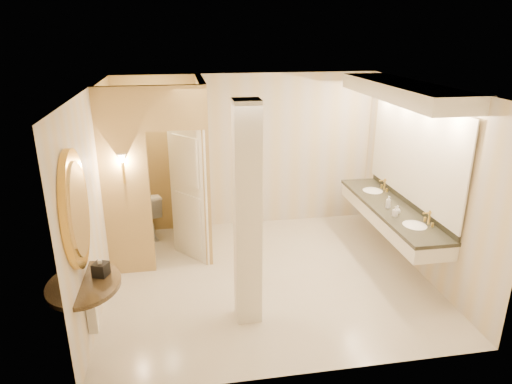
% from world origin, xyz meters
% --- Properties ---
extents(floor, '(4.50, 4.50, 0.00)m').
position_xyz_m(floor, '(0.00, 0.00, 0.00)').
color(floor, beige).
rests_on(floor, ground).
extents(ceiling, '(4.50, 4.50, 0.00)m').
position_xyz_m(ceiling, '(0.00, 0.00, 2.70)').
color(ceiling, white).
rests_on(ceiling, wall_back).
extents(wall_back, '(4.50, 0.02, 2.70)m').
position_xyz_m(wall_back, '(0.00, 2.00, 1.35)').
color(wall_back, beige).
rests_on(wall_back, floor).
extents(wall_front, '(4.50, 0.02, 2.70)m').
position_xyz_m(wall_front, '(0.00, -2.00, 1.35)').
color(wall_front, beige).
rests_on(wall_front, floor).
extents(wall_left, '(0.02, 4.00, 2.70)m').
position_xyz_m(wall_left, '(-2.25, 0.00, 1.35)').
color(wall_left, beige).
rests_on(wall_left, floor).
extents(wall_right, '(0.02, 4.00, 2.70)m').
position_xyz_m(wall_right, '(2.25, 0.00, 1.35)').
color(wall_right, beige).
rests_on(wall_right, floor).
extents(toilet_closet, '(1.50, 1.55, 2.70)m').
position_xyz_m(toilet_closet, '(-1.13, 0.96, 1.39)').
color(toilet_closet, tan).
rests_on(toilet_closet, floor).
extents(wall_sconce, '(0.14, 0.14, 0.42)m').
position_xyz_m(wall_sconce, '(-1.93, 0.43, 1.73)').
color(wall_sconce, gold).
rests_on(wall_sconce, toilet_closet).
extents(vanity, '(0.75, 2.82, 2.09)m').
position_xyz_m(vanity, '(1.98, 0.26, 1.63)').
color(vanity, white).
rests_on(vanity, floor).
extents(console_shelf, '(0.95, 0.95, 1.93)m').
position_xyz_m(console_shelf, '(-2.21, -1.25, 1.34)').
color(console_shelf, black).
rests_on(console_shelf, floor).
extents(pillar, '(0.30, 0.30, 2.70)m').
position_xyz_m(pillar, '(-0.42, -0.90, 1.35)').
color(pillar, white).
rests_on(pillar, floor).
extents(tissue_box, '(0.19, 0.19, 0.15)m').
position_xyz_m(tissue_box, '(-2.06, -1.13, 0.95)').
color(tissue_box, black).
rests_on(tissue_box, console_shelf).
extents(toilet, '(0.65, 0.89, 0.82)m').
position_xyz_m(toilet, '(-1.81, 1.74, 0.41)').
color(toilet, white).
rests_on(toilet, floor).
extents(soap_bottle_a, '(0.08, 0.08, 0.14)m').
position_xyz_m(soap_bottle_a, '(1.82, -0.11, 0.95)').
color(soap_bottle_a, beige).
rests_on(soap_bottle_a, vanity).
extents(soap_bottle_b, '(0.13, 0.13, 0.13)m').
position_xyz_m(soap_bottle_b, '(1.89, -0.04, 0.94)').
color(soap_bottle_b, silver).
rests_on(soap_bottle_b, vanity).
extents(soap_bottle_c, '(0.08, 0.08, 0.19)m').
position_xyz_m(soap_bottle_c, '(1.86, 0.20, 0.97)').
color(soap_bottle_c, '#C6B28C').
rests_on(soap_bottle_c, vanity).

